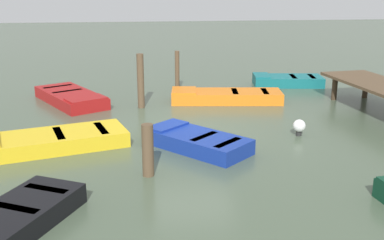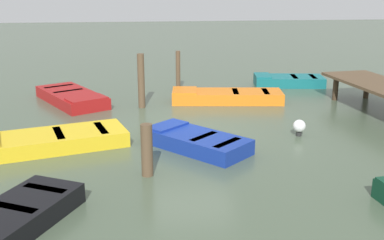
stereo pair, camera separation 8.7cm
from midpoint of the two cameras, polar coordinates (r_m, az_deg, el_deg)
ground_plane at (r=13.94m, az=-0.18°, el=-1.38°), size 80.00×80.00×0.00m
rowboat_yellow at (r=13.02m, az=-17.43°, el=-2.46°), size 2.58×4.36×0.46m
rowboat_orange at (r=17.37m, az=3.92°, el=2.91°), size 1.74×4.13×0.46m
rowboat_blue at (r=12.45m, az=0.42°, el=-2.54°), size 2.90×2.82×0.46m
rowboat_black at (r=9.00m, az=-21.75°, el=-11.57°), size 3.34×2.49×0.46m
rowboat_teal at (r=20.49m, az=11.30°, el=4.72°), size 1.68×3.02×0.46m
rowboat_red at (r=17.71m, az=-14.56°, el=2.68°), size 3.78×2.99×0.46m
mooring_piling_mid_left at (r=10.68m, az=-5.59°, el=-3.66°), size 0.26×0.26×1.22m
mooring_piling_far_right at (r=16.46m, az=-6.38°, el=4.70°), size 0.24×0.24×1.89m
mooring_piling_center at (r=18.88m, az=-1.94°, el=5.90°), size 0.18×0.18×1.63m
marker_buoy at (r=13.80m, az=12.66°, el=-0.74°), size 0.36×0.36×0.48m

